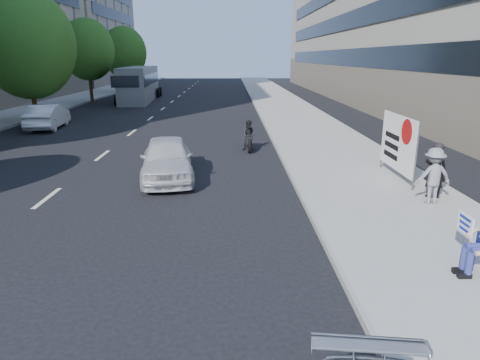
{
  "coord_description": "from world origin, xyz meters",
  "views": [
    {
      "loc": [
        -0.74,
        -10.86,
        4.26
      ],
      "look_at": [
        -0.47,
        0.96,
        0.85
      ],
      "focal_mm": 32.0,
      "sensor_mm": 36.0,
      "label": 1
    }
  ],
  "objects_px": {
    "protest_banner": "(398,143)",
    "white_sedan_near": "(167,159)",
    "jogger": "(433,176)",
    "motorcycle": "(249,137)",
    "white_sedan_mid": "(48,116)",
    "pedestrian_woman": "(435,170)",
    "bus": "(139,84)"
  },
  "relations": [
    {
      "from": "white_sedan_mid",
      "to": "bus",
      "type": "distance_m",
      "value": 17.55
    },
    {
      "from": "jogger",
      "to": "pedestrian_woman",
      "type": "bearing_deg",
      "value": -123.07
    },
    {
      "from": "motorcycle",
      "to": "bus",
      "type": "xyz_separation_m",
      "value": [
        -9.96,
        24.07,
        1.0
      ]
    },
    {
      "from": "pedestrian_woman",
      "to": "protest_banner",
      "type": "relative_size",
      "value": 0.55
    },
    {
      "from": "white_sedan_mid",
      "to": "bus",
      "type": "relative_size",
      "value": 0.37
    },
    {
      "from": "jogger",
      "to": "white_sedan_mid",
      "type": "relative_size",
      "value": 0.36
    },
    {
      "from": "motorcycle",
      "to": "white_sedan_mid",
      "type": "bearing_deg",
      "value": 157.67
    },
    {
      "from": "jogger",
      "to": "motorcycle",
      "type": "distance_m",
      "value": 9.53
    },
    {
      "from": "motorcycle",
      "to": "bus",
      "type": "relative_size",
      "value": 0.17
    },
    {
      "from": "protest_banner",
      "to": "bus",
      "type": "bearing_deg",
      "value": 116.76
    },
    {
      "from": "protest_banner",
      "to": "motorcycle",
      "type": "relative_size",
      "value": 1.49
    },
    {
      "from": "protest_banner",
      "to": "white_sedan_mid",
      "type": "xyz_separation_m",
      "value": [
        -17.02,
        12.1,
        -0.65
      ]
    },
    {
      "from": "white_sedan_near",
      "to": "motorcycle",
      "type": "bearing_deg",
      "value": 49.3
    },
    {
      "from": "jogger",
      "to": "pedestrian_woman",
      "type": "relative_size",
      "value": 0.97
    },
    {
      "from": "white_sedan_mid",
      "to": "motorcycle",
      "type": "relative_size",
      "value": 2.23
    },
    {
      "from": "protest_banner",
      "to": "white_sedan_near",
      "type": "height_order",
      "value": "protest_banner"
    },
    {
      "from": "protest_banner",
      "to": "white_sedan_near",
      "type": "distance_m",
      "value": 8.12
    },
    {
      "from": "jogger",
      "to": "protest_banner",
      "type": "xyz_separation_m",
      "value": [
        -0.03,
        2.72,
        0.43
      ]
    },
    {
      "from": "pedestrian_woman",
      "to": "protest_banner",
      "type": "xyz_separation_m",
      "value": [
        -0.34,
        2.17,
        0.4
      ]
    },
    {
      "from": "pedestrian_woman",
      "to": "bus",
      "type": "bearing_deg",
      "value": -46.64
    },
    {
      "from": "pedestrian_woman",
      "to": "bus",
      "type": "distance_m",
      "value": 35.14
    },
    {
      "from": "white_sedan_mid",
      "to": "jogger",
      "type": "bearing_deg",
      "value": 132.75
    },
    {
      "from": "bus",
      "to": "motorcycle",
      "type": "bearing_deg",
      "value": -71.05
    },
    {
      "from": "white_sedan_near",
      "to": "white_sedan_mid",
      "type": "xyz_separation_m",
      "value": [
        -8.95,
        11.56,
        -0.01
      ]
    },
    {
      "from": "white_sedan_near",
      "to": "bus",
      "type": "relative_size",
      "value": 0.36
    },
    {
      "from": "pedestrian_woman",
      "to": "motorcycle",
      "type": "bearing_deg",
      "value": -37.68
    },
    {
      "from": "white_sedan_near",
      "to": "white_sedan_mid",
      "type": "bearing_deg",
      "value": 119.96
    },
    {
      "from": "pedestrian_woman",
      "to": "white_sedan_mid",
      "type": "height_order",
      "value": "pedestrian_woman"
    },
    {
      "from": "jogger",
      "to": "motorcycle",
      "type": "relative_size",
      "value": 0.8
    },
    {
      "from": "pedestrian_woman",
      "to": "white_sedan_near",
      "type": "height_order",
      "value": "pedestrian_woman"
    },
    {
      "from": "jogger",
      "to": "protest_banner",
      "type": "relative_size",
      "value": 0.54
    },
    {
      "from": "protest_banner",
      "to": "jogger",
      "type": "bearing_deg",
      "value": -89.32
    }
  ]
}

